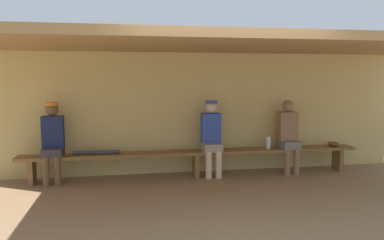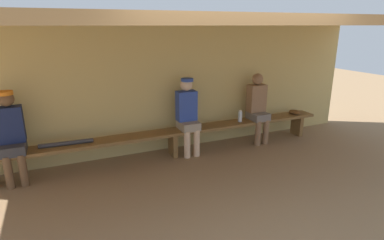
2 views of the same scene
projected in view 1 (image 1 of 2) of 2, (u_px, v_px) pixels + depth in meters
name	position (u px, v px, depth m)	size (l,w,h in m)	color
ground_plane	(216.00, 205.00, 5.21)	(24.00, 24.00, 0.00)	#8C6D4C
back_wall	(191.00, 113.00, 7.04)	(8.00, 0.20, 2.20)	tan
dugout_roof	(206.00, 43.00, 5.64)	(8.00, 2.80, 0.12)	#9E7547
bench	(196.00, 155.00, 6.68)	(6.00, 0.36, 0.46)	brown
player_near_post	(211.00, 134.00, 6.70)	(0.34, 0.42, 1.34)	gray
player_rightmost	(53.00, 139.00, 6.23)	(0.34, 0.42, 1.34)	#333338
player_in_red	(288.00, 133.00, 6.95)	(0.34, 0.42, 1.34)	slate
water_bottle_clear	(268.00, 143.00, 6.89)	(0.08, 0.08, 0.22)	silver
baseball_glove_dark_brown	(333.00, 144.00, 7.11)	(0.24, 0.17, 0.09)	brown
baseball_bat	(96.00, 152.00, 6.37)	(0.07, 0.07, 0.78)	#333338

